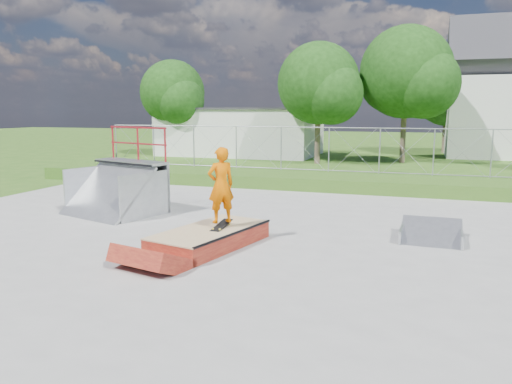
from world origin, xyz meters
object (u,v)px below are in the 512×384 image
at_px(grind_box, 210,238).
at_px(flat_bank_ramp, 431,233).
at_px(quarter_pipe, 112,172).
at_px(skater, 221,188).

distance_m(grind_box, flat_bank_ramp, 5.04).
xyz_separation_m(quarter_pipe, flat_bank_ramp, (8.64, -0.26, -1.04)).
height_order(grind_box, flat_bank_ramp, grind_box).
xyz_separation_m(grind_box, skater, (0.20, 0.19, 1.08)).
xyz_separation_m(grind_box, flat_bank_ramp, (4.61, 2.05, -0.00)).
bearing_deg(quarter_pipe, grind_box, -12.72).
relative_size(quarter_pipe, flat_bank_ramp, 1.74).
bearing_deg(skater, flat_bank_ramp, 158.16).
relative_size(grind_box, flat_bank_ramp, 2.14).
xyz_separation_m(flat_bank_ramp, skater, (-4.41, -1.86, 1.09)).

